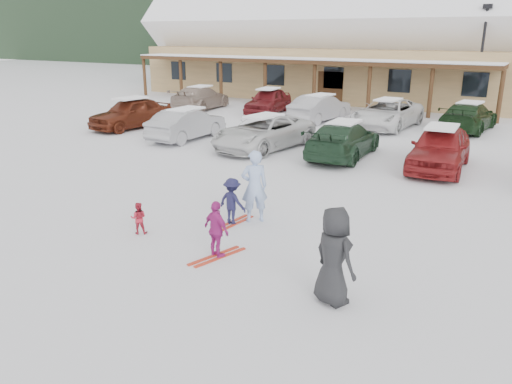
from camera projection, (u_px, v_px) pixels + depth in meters
The scene contains 22 objects.
ground at pixel (223, 242), 11.60m from camera, with size 160.00×160.00×0.00m, color white.
day_lodge at pixel (333, 43), 37.67m from camera, with size 29.12×12.50×10.38m.
lamp_post at pixel (482, 54), 28.76m from camera, with size 0.50×0.25×6.21m.
conifer_0 at pixel (174, 22), 47.11m from camera, with size 4.40×4.40×10.20m.
conifer_2 at pixel (213, 14), 58.53m from camera, with size 5.28×5.28×12.24m.
adult_skier at pixel (254, 186), 12.63m from camera, with size 0.68×0.45×1.87m, color #9DB7E6.
toddler_red at pixel (139, 218), 11.99m from camera, with size 0.38×0.30×0.79m, color #B42134.
child_navy at pixel (232, 201), 12.53m from camera, with size 0.78×0.45×1.21m, color #19183A.
skis_child_navy at pixel (233, 223), 12.71m from camera, with size 0.20×1.40×0.03m, color red.
child_magenta at pixel (217, 230), 10.63m from camera, with size 0.75×0.31×1.28m, color #AB227C.
skis_child_magenta at pixel (217, 256), 10.82m from camera, with size 0.20×1.40×0.03m, color red.
bystander_dark at pixel (334, 256), 8.75m from camera, with size 0.88×0.58×1.81m, color black.
parked_car_0 at pixel (131, 113), 25.31m from camera, with size 1.81×4.49×1.53m, color #592112.
parked_car_1 at pixel (187, 124), 22.64m from camera, with size 1.48×4.24×1.40m, color #9A9A9F.
parked_car_2 at pixel (264, 132), 20.78m from camera, with size 2.31×5.02×1.39m, color silver.
parked_car_3 at pixel (343, 140), 19.38m from camera, with size 1.94×4.76×1.38m, color #203C27.
parked_car_4 at pixel (440, 148), 17.61m from camera, with size 1.81×4.50×1.53m, color maroon.
parked_car_7 at pixel (200, 98), 31.60m from camera, with size 2.03×5.00×1.45m, color gray.
parked_car_8 at pixel (268, 101), 30.02m from camera, with size 1.75×4.36×1.49m, color maroon.
parked_car_9 at pixel (320, 108), 27.32m from camera, with size 1.53×4.38×1.44m, color #A09FA3.
parked_car_10 at pixel (387, 114), 25.39m from camera, with size 2.42×5.25×1.46m, color white.
parked_car_11 at pixel (468, 117), 24.59m from camera, with size 1.97×4.86×1.41m, color black.
Camera 1 is at (6.14, -8.80, 4.64)m, focal length 35.00 mm.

